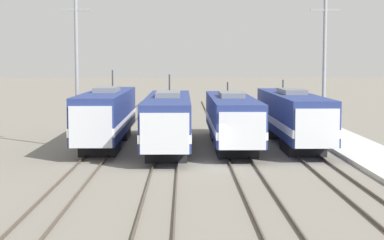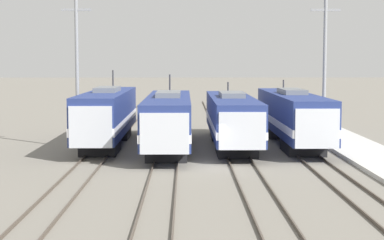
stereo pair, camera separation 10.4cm
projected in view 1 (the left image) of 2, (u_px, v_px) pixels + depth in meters
ground_plane at (204, 167)px, 37.84m from camera, size 400.00×400.00×0.00m
rail_pair_far_left at (88, 166)px, 37.74m from camera, size 1.51×120.00×0.15m
rail_pair_center_left at (165, 166)px, 37.80m from camera, size 1.51×120.00×0.15m
rail_pair_center_right at (243, 166)px, 37.87m from camera, size 1.51×120.00×0.15m
rail_pair_far_right at (320, 165)px, 37.93m from camera, size 1.51×120.00×0.15m
locomotive_far_left at (107, 116)px, 47.07m from camera, size 2.90×17.40×5.51m
locomotive_center_left at (168, 120)px, 44.98m from camera, size 3.09×18.46×5.21m
locomotive_center_right at (232, 119)px, 46.60m from camera, size 3.10×18.05×4.57m
locomotive_far_right at (292, 116)px, 47.61m from camera, size 2.96×18.87×4.71m
catenary_tower_left at (77, 66)px, 45.45m from camera, size 2.11×0.25×11.17m
catenary_tower_right at (324, 66)px, 45.68m from camera, size 2.11×0.25×11.17m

